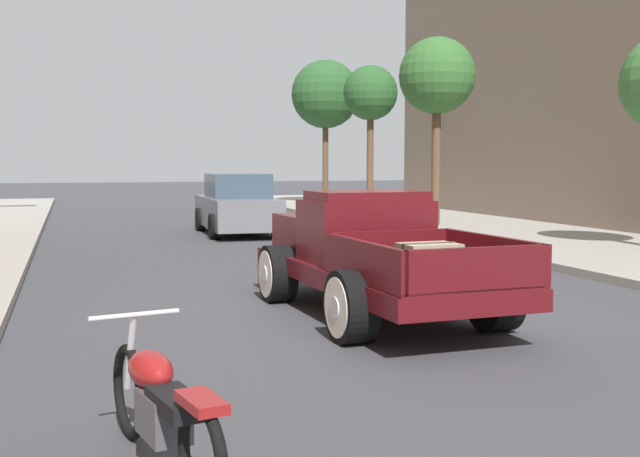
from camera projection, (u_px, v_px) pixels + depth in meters
ground_plane at (362, 307)px, 10.58m from camera, size 140.00×140.00×0.00m
hotrod_truck_maroon at (368, 254)px, 10.18m from camera, size 2.33×5.00×1.58m
motorcycle_parked at (161, 405)px, 4.87m from camera, size 0.69×2.09×0.93m
car_background_grey at (237, 206)px, 21.23m from camera, size 1.95×4.34×1.65m
street_tree_second at (437, 78)px, 22.36m from camera, size 2.20×2.20×5.39m
street_tree_third at (370, 95)px, 29.90m from camera, size 2.10×2.10×5.52m
street_tree_farthest at (325, 95)px, 34.51m from camera, size 3.01×3.01×6.33m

